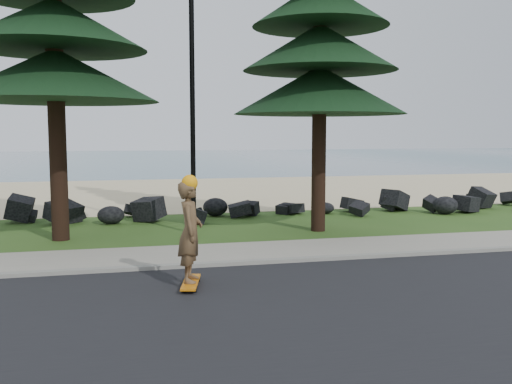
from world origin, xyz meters
TOP-DOWN VIEW (x-y plane):
  - ground at (0.00, 0.00)m, footprint 160.00×160.00m
  - road at (0.00, -4.50)m, footprint 160.00×7.00m
  - kerb at (0.00, -0.90)m, footprint 160.00×0.20m
  - sidewalk at (0.00, 0.20)m, footprint 160.00×2.00m
  - beach_sand at (0.00, 14.50)m, footprint 160.00×15.00m
  - ocean at (0.00, 51.00)m, footprint 160.00×58.00m
  - seawall_boulders at (0.00, 5.60)m, footprint 60.00×2.40m
  - lamp_post at (0.00, 3.20)m, footprint 0.25×0.14m
  - skateboarder at (-0.74, -2.40)m, footprint 0.56×1.12m

SIDE VIEW (x-z plane):
  - ground at x=0.00m, z-range 0.00..0.00m
  - seawall_boulders at x=0.00m, z-range -0.55..0.55m
  - ocean at x=0.00m, z-range 0.00..0.01m
  - beach_sand at x=0.00m, z-range 0.00..0.01m
  - road at x=0.00m, z-range 0.00..0.02m
  - sidewalk at x=0.00m, z-range 0.00..0.08m
  - kerb at x=0.00m, z-range 0.00..0.10m
  - skateboarder at x=-0.74m, z-range 0.01..2.03m
  - lamp_post at x=0.00m, z-range 0.06..8.20m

